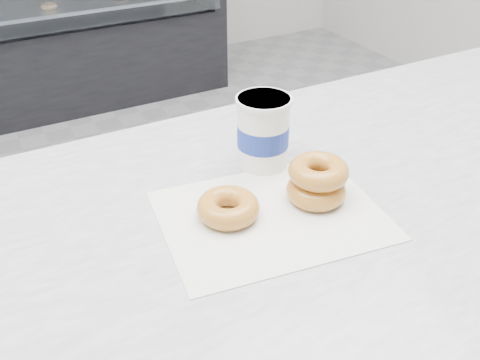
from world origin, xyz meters
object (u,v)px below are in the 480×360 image
at_px(display_case, 11,24).
at_px(donut_stack, 317,181).
at_px(coffee_cup, 263,131).
at_px(donut_single, 228,207).

bearing_deg(display_case, donut_stack, -86.95).
xyz_separation_m(donut_stack, coffee_cup, (-0.02, 0.14, 0.03)).
distance_m(donut_single, coffee_cup, 0.18).
relative_size(display_case, donut_stack, 20.18).
distance_m(donut_stack, coffee_cup, 0.14).
relative_size(display_case, coffee_cup, 18.51).
bearing_deg(coffee_cup, display_case, 74.46).
height_order(donut_stack, coffee_cup, coffee_cup).
relative_size(donut_single, coffee_cup, 0.76).
bearing_deg(coffee_cup, donut_stack, -100.31).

